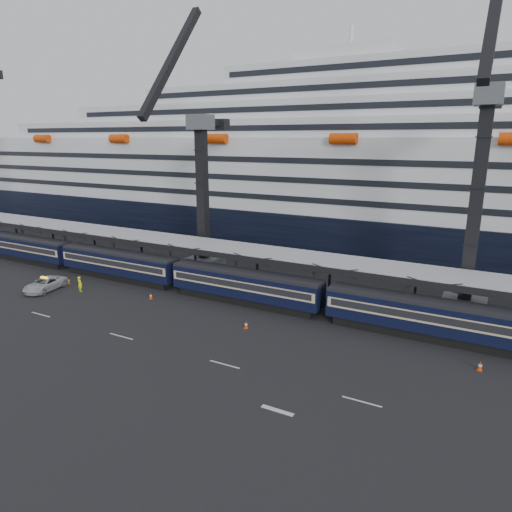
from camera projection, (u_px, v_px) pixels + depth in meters
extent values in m
plane|color=black|center=(266.00, 351.00, 41.73)|extent=(260.00, 260.00, 0.00)
cube|color=beige|center=(41.00, 314.00, 50.33)|extent=(3.00, 0.15, 0.02)
cube|color=beige|center=(121.00, 336.00, 44.79)|extent=(3.00, 0.15, 0.02)
cube|color=beige|center=(225.00, 364.00, 39.25)|extent=(3.00, 0.15, 0.02)
cube|color=beige|center=(362.00, 402.00, 33.70)|extent=(3.00, 0.15, 0.02)
cube|color=beige|center=(277.00, 410.00, 32.61)|extent=(2.50, 0.40, 0.02)
cube|color=black|center=(27.00, 258.00, 72.30)|extent=(17.48, 2.40, 0.90)
cube|color=black|center=(25.00, 247.00, 71.85)|extent=(19.00, 2.80, 2.70)
cube|color=#C3B18A|center=(25.00, 245.00, 71.77)|extent=(18.62, 2.92, 1.05)
cube|color=black|center=(25.00, 245.00, 71.76)|extent=(17.86, 2.98, 0.70)
cube|color=black|center=(24.00, 238.00, 71.47)|extent=(19.00, 2.50, 0.35)
cube|color=black|center=(120.00, 276.00, 63.06)|extent=(17.48, 2.40, 0.90)
cube|color=black|center=(119.00, 263.00, 62.61)|extent=(19.00, 2.80, 2.70)
cube|color=#C3B18A|center=(119.00, 261.00, 62.53)|extent=(18.62, 2.92, 1.05)
cube|color=black|center=(119.00, 261.00, 62.52)|extent=(17.86, 2.98, 0.70)
cube|color=black|center=(118.00, 253.00, 62.23)|extent=(19.00, 2.50, 0.35)
cube|color=black|center=(245.00, 299.00, 53.82)|extent=(17.48, 2.40, 0.90)
cube|color=black|center=(245.00, 285.00, 53.37)|extent=(19.00, 2.80, 2.70)
cube|color=#C3B18A|center=(245.00, 282.00, 53.29)|extent=(18.62, 2.92, 1.05)
cube|color=black|center=(245.00, 282.00, 53.28)|extent=(17.86, 2.98, 0.70)
cube|color=black|center=(245.00, 272.00, 52.99)|extent=(19.00, 2.50, 0.35)
cube|color=black|center=(422.00, 333.00, 44.58)|extent=(17.48, 2.40, 0.90)
cube|color=black|center=(424.00, 315.00, 44.13)|extent=(19.00, 2.80, 2.70)
cube|color=#C3B18A|center=(424.00, 313.00, 44.05)|extent=(18.62, 2.92, 1.05)
cube|color=black|center=(424.00, 312.00, 44.04)|extent=(17.86, 2.98, 0.70)
cube|color=black|center=(425.00, 301.00, 43.75)|extent=(19.00, 2.50, 0.35)
cube|color=#95989D|center=(322.00, 259.00, 52.28)|extent=(130.00, 6.00, 0.25)
cube|color=black|center=(313.00, 268.00, 49.81)|extent=(130.00, 0.25, 0.70)
cube|color=black|center=(331.00, 256.00, 54.91)|extent=(130.00, 0.25, 0.70)
cube|color=black|center=(16.00, 230.00, 83.06)|extent=(0.25, 0.25, 5.40)
cube|color=black|center=(23.00, 241.00, 73.68)|extent=(0.25, 0.25, 5.40)
cube|color=black|center=(53.00, 235.00, 78.44)|extent=(0.25, 0.25, 5.40)
cube|color=black|center=(66.00, 248.00, 69.06)|extent=(0.25, 0.25, 5.40)
cube|color=black|center=(95.00, 241.00, 73.82)|extent=(0.25, 0.25, 5.40)
cube|color=black|center=(114.00, 256.00, 64.44)|extent=(0.25, 0.25, 5.40)
cube|color=black|center=(142.00, 248.00, 69.20)|extent=(0.25, 0.25, 5.40)
cube|color=black|center=(170.00, 265.00, 59.82)|extent=(0.25, 0.25, 5.40)
cube|color=black|center=(195.00, 256.00, 64.58)|extent=(0.25, 0.25, 5.40)
cube|color=black|center=(235.00, 276.00, 55.20)|extent=(0.25, 0.25, 5.40)
cube|color=black|center=(257.00, 265.00, 59.96)|extent=(0.25, 0.25, 5.40)
cube|color=black|center=(313.00, 289.00, 50.58)|extent=(0.25, 0.25, 5.40)
cube|color=black|center=(330.00, 276.00, 55.34)|extent=(0.25, 0.25, 5.40)
cube|color=black|center=(405.00, 304.00, 45.96)|extent=(0.25, 0.25, 5.40)
cube|color=black|center=(415.00, 288.00, 50.72)|extent=(0.25, 0.25, 5.40)
cube|color=black|center=(386.00, 229.00, 79.98)|extent=(200.00, 28.00, 7.00)
cube|color=black|center=(8.00, 194.00, 128.95)|extent=(16.17, 18.35, 7.00)
cube|color=silver|center=(390.00, 174.00, 77.60)|extent=(190.00, 26.88, 12.00)
cube|color=silver|center=(394.00, 128.00, 75.72)|extent=(160.00, 24.64, 3.00)
cube|color=black|center=(375.00, 127.00, 65.20)|extent=(153.60, 0.12, 0.90)
cube|color=silver|center=(395.00, 109.00, 74.97)|extent=(124.00, 21.84, 3.00)
cube|color=black|center=(379.00, 105.00, 65.63)|extent=(119.04, 0.12, 0.90)
cube|color=silver|center=(396.00, 90.00, 74.21)|extent=(90.00, 19.04, 3.00)
cube|color=black|center=(382.00, 84.00, 66.07)|extent=(86.40, 0.12, 0.90)
cube|color=silver|center=(398.00, 70.00, 73.46)|extent=(56.00, 16.24, 3.00)
cube|color=black|center=(386.00, 63.00, 66.51)|extent=(53.76, 0.12, 0.90)
cube|color=silver|center=(350.00, 58.00, 76.53)|extent=(16.00, 12.00, 2.50)
cylinder|color=#D63C06|center=(42.00, 139.00, 96.54)|extent=(4.00, 1.60, 1.60)
cylinder|color=#D63C06|center=(119.00, 139.00, 86.38)|extent=(4.00, 1.60, 1.60)
cylinder|color=#D63C06|center=(216.00, 139.00, 76.21)|extent=(4.00, 1.60, 1.60)
cylinder|color=#D63C06|center=(343.00, 139.00, 66.05)|extent=(4.00, 1.60, 1.60)
cube|color=#474A4E|center=(205.00, 264.00, 66.88)|extent=(4.50, 4.50, 2.00)
cube|color=black|center=(203.00, 196.00, 64.37)|extent=(1.30, 1.30, 18.00)
cube|color=#474A4E|center=(200.00, 122.00, 61.86)|extent=(2.60, 3.20, 2.00)
cube|color=black|center=(171.00, 61.00, 55.21)|extent=(0.90, 12.26, 14.37)
cube|color=black|center=(211.00, 123.00, 64.01)|extent=(0.90, 5.04, 0.90)
cube|color=black|center=(221.00, 125.00, 66.20)|extent=(2.20, 1.60, 1.60)
cube|color=#474A4E|center=(463.00, 307.00, 49.86)|extent=(4.50, 4.50, 2.00)
cube|color=black|center=(476.00, 207.00, 47.10)|extent=(1.30, 1.30, 20.00)
cube|color=#474A4E|center=(489.00, 95.00, 44.34)|extent=(2.60, 3.20, 2.00)
cube|color=black|center=(490.00, 97.00, 46.73)|extent=(0.90, 5.60, 0.90)
cube|color=black|center=(491.00, 101.00, 49.16)|extent=(2.20, 1.60, 1.60)
imported|color=#A9ADB1|center=(45.00, 284.00, 58.20)|extent=(3.71, 6.27, 1.63)
imported|color=#EEFF0D|center=(80.00, 284.00, 57.64)|extent=(0.80, 0.60, 2.00)
cube|color=#D63C06|center=(37.00, 286.00, 59.85)|extent=(0.41, 0.41, 0.04)
cone|color=#D63C06|center=(37.00, 283.00, 59.74)|extent=(0.34, 0.34, 0.77)
cylinder|color=white|center=(37.00, 283.00, 59.74)|extent=(0.29, 0.29, 0.13)
cube|color=#D63C06|center=(69.00, 284.00, 61.01)|extent=(0.43, 0.43, 0.05)
cone|color=#D63C06|center=(68.00, 280.00, 60.90)|extent=(0.36, 0.36, 0.82)
cylinder|color=white|center=(68.00, 280.00, 60.90)|extent=(0.31, 0.31, 0.14)
cube|color=#D63C06|center=(151.00, 299.00, 55.24)|extent=(0.39, 0.39, 0.04)
cone|color=#D63C06|center=(151.00, 296.00, 55.15)|extent=(0.33, 0.33, 0.74)
cylinder|color=white|center=(151.00, 296.00, 55.15)|extent=(0.28, 0.28, 0.12)
cube|color=#D63C06|center=(246.00, 328.00, 46.72)|extent=(0.40, 0.40, 0.04)
cone|color=#D63C06|center=(246.00, 324.00, 46.62)|extent=(0.34, 0.34, 0.76)
cylinder|color=white|center=(246.00, 324.00, 46.62)|extent=(0.29, 0.29, 0.13)
cube|color=#D63C06|center=(480.00, 370.00, 38.24)|extent=(0.43, 0.43, 0.05)
cone|color=#D63C06|center=(480.00, 365.00, 38.13)|extent=(0.37, 0.37, 0.82)
cylinder|color=white|center=(480.00, 365.00, 38.13)|extent=(0.31, 0.31, 0.14)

